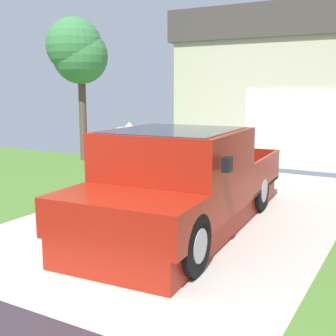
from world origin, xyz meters
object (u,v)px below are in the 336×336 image
handbag (127,206)px  house_with_garage (331,86)px  pickup_truck (179,186)px  neighbor_tree (77,52)px  person_with_hat (130,159)px

handbag → house_with_garage: house_with_garage is taller
pickup_truck → neighbor_tree: 8.29m
handbag → neighbor_tree: size_ratio=0.09×
person_with_hat → handbag: 0.90m
pickup_truck → neighbor_tree: bearing=-41.7°
pickup_truck → handbag: (-1.35, 0.46, -0.63)m
person_with_hat → handbag: person_with_hat is taller
pickup_truck → house_with_garage: (0.70, 9.33, 1.64)m
house_with_garage → handbag: bearing=-103.0°
pickup_truck → handbag: size_ratio=12.96×
handbag → neighbor_tree: 7.32m
pickup_truck → person_with_hat: bearing=-28.6°
handbag → house_with_garage: (2.05, 8.88, 2.28)m
person_with_hat → neighbor_tree: neighbor_tree is taller
person_with_hat → house_with_garage: 9.05m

